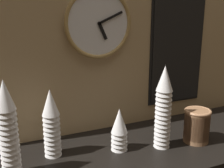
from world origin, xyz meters
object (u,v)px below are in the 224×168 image
Objects in this scene: cup_stack_left at (51,123)px; cup_stack_center at (119,129)px; cup_stack_center_right at (163,107)px; wall_clock at (99,23)px; cup_stack_far_left at (8,130)px; menu_board at (177,49)px; bowl_stack_right at (197,125)px.

cup_stack_center is at bearing -14.23° from cup_stack_left.
cup_stack_center_right is 49.93cm from cup_stack_left.
wall_clock reaches higher than cup_stack_center.
wall_clock is (46.08, 25.01, 36.19)cm from cup_stack_far_left.
cup_stack_center_right is at bearing -15.25° from cup_stack_center.
cup_stack_center_right is 66.07cm from cup_stack_far_left.
menu_board reaches higher than cup_stack_far_left.
wall_clock is (-38.05, 30.43, 47.05)cm from bowl_stack_right.
wall_clock is (-19.92, 28.14, 36.19)cm from cup_stack_center_right.
bowl_stack_right is at bearing -38.65° from wall_clock.
cup_stack_far_left is (-46.58, -2.17, 9.41)cm from cup_stack_center.
cup_stack_center_right is at bearing -2.71° from cup_stack_far_left.
menu_board reaches higher than cup_stack_left.
cup_stack_center is at bearing -88.75° from wall_clock.
cup_stack_far_left is 63.71cm from wall_clock.
cup_stack_left is (-48.14, 12.57, -4.18)cm from cup_stack_center_right.
cup_stack_far_left is 2.38× the size of bowl_stack_right.
cup_stack_left is 51.66cm from wall_clock.
bowl_stack_right is at bearing -7.20° from cup_stack_center_right.
cup_stack_far_left reaches higher than cup_stack_left.
cup_stack_far_left reaches higher than bowl_stack_right.
cup_stack_center_right is at bearing -14.64° from cup_stack_left.
cup_stack_center_right reaches higher than cup_stack_center.
cup_stack_center_right is at bearing -54.71° from wall_clock.
wall_clock is 49.68cm from menu_board.
cup_stack_center is at bearing 164.75° from cup_stack_center_right.
cup_stack_left is at bearing -167.71° from menu_board.
cup_stack_center is 30.09cm from cup_stack_left.
menu_board is (46.78, 23.73, 30.37)cm from cup_stack_center.
cup_stack_far_left is (-66.00, 3.12, 0.00)cm from cup_stack_center_right.
cup_stack_left is at bearing -151.13° from wall_clock.
cup_stack_center is 0.58× the size of wall_clock.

